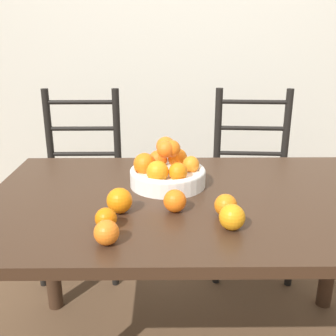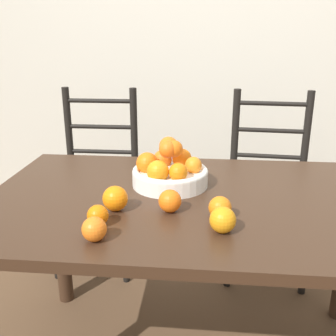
{
  "view_description": "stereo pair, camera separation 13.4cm",
  "coord_description": "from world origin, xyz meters",
  "px_view_note": "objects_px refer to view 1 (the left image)",
  "views": [
    {
      "loc": [
        -0.12,
        -1.25,
        1.26
      ],
      "look_at": [
        -0.11,
        0.02,
        0.83
      ],
      "focal_mm": 42.0,
      "sensor_mm": 36.0,
      "label": 1
    },
    {
      "loc": [
        0.01,
        -1.24,
        1.26
      ],
      "look_at": [
        -0.11,
        0.02,
        0.83
      ],
      "focal_mm": 42.0,
      "sensor_mm": 36.0,
      "label": 2
    }
  ],
  "objects_px": {
    "orange_loose_5": "(107,233)",
    "orange_loose_1": "(119,201)",
    "fruit_bowl": "(167,171)",
    "chair_right": "(252,186)",
    "orange_loose_2": "(106,218)",
    "orange_loose_4": "(226,205)",
    "chair_left": "(82,186)",
    "orange_loose_3": "(232,217)",
    "orange_loose_0": "(175,201)"
  },
  "relations": [
    {
      "from": "fruit_bowl",
      "to": "orange_loose_2",
      "type": "bearing_deg",
      "value": -117.3
    },
    {
      "from": "orange_loose_1",
      "to": "orange_loose_5",
      "type": "relative_size",
      "value": 1.18
    },
    {
      "from": "orange_loose_4",
      "to": "chair_right",
      "type": "distance_m",
      "value": 1.01
    },
    {
      "from": "orange_loose_0",
      "to": "orange_loose_3",
      "type": "distance_m",
      "value": 0.2
    },
    {
      "from": "orange_loose_0",
      "to": "orange_loose_1",
      "type": "distance_m",
      "value": 0.17
    },
    {
      "from": "orange_loose_0",
      "to": "orange_loose_1",
      "type": "bearing_deg",
      "value": -178.01
    },
    {
      "from": "orange_loose_2",
      "to": "orange_loose_4",
      "type": "bearing_deg",
      "value": 12.77
    },
    {
      "from": "fruit_bowl",
      "to": "chair_right",
      "type": "height_order",
      "value": "chair_right"
    },
    {
      "from": "orange_loose_2",
      "to": "chair_left",
      "type": "bearing_deg",
      "value": 106.07
    },
    {
      "from": "orange_loose_5",
      "to": "orange_loose_2",
      "type": "bearing_deg",
      "value": 99.06
    },
    {
      "from": "orange_loose_4",
      "to": "orange_loose_5",
      "type": "height_order",
      "value": "orange_loose_4"
    },
    {
      "from": "orange_loose_1",
      "to": "chair_right",
      "type": "relative_size",
      "value": 0.08
    },
    {
      "from": "fruit_bowl",
      "to": "orange_loose_1",
      "type": "xyz_separation_m",
      "value": [
        -0.15,
        -0.23,
        -0.02
      ]
    },
    {
      "from": "chair_right",
      "to": "fruit_bowl",
      "type": "bearing_deg",
      "value": -121.49
    },
    {
      "from": "orange_loose_5",
      "to": "chair_left",
      "type": "relative_size",
      "value": 0.07
    },
    {
      "from": "orange_loose_1",
      "to": "chair_right",
      "type": "distance_m",
      "value": 1.12
    },
    {
      "from": "orange_loose_4",
      "to": "orange_loose_0",
      "type": "bearing_deg",
      "value": 168.1
    },
    {
      "from": "chair_left",
      "to": "chair_right",
      "type": "height_order",
      "value": "same"
    },
    {
      "from": "chair_left",
      "to": "chair_right",
      "type": "relative_size",
      "value": 1.0
    },
    {
      "from": "orange_loose_2",
      "to": "orange_loose_4",
      "type": "height_order",
      "value": "orange_loose_4"
    },
    {
      "from": "orange_loose_3",
      "to": "orange_loose_5",
      "type": "distance_m",
      "value": 0.35
    },
    {
      "from": "orange_loose_4",
      "to": "chair_right",
      "type": "height_order",
      "value": "chair_right"
    },
    {
      "from": "fruit_bowl",
      "to": "orange_loose_1",
      "type": "relative_size",
      "value": 3.45
    },
    {
      "from": "orange_loose_4",
      "to": "chair_right",
      "type": "bearing_deg",
      "value": 72.13
    },
    {
      "from": "chair_left",
      "to": "orange_loose_5",
      "type": "bearing_deg",
      "value": -74.96
    },
    {
      "from": "orange_loose_0",
      "to": "orange_loose_3",
      "type": "relative_size",
      "value": 0.96
    },
    {
      "from": "fruit_bowl",
      "to": "chair_left",
      "type": "distance_m",
      "value": 0.86
    },
    {
      "from": "orange_loose_0",
      "to": "chair_right",
      "type": "distance_m",
      "value": 1.03
    },
    {
      "from": "orange_loose_1",
      "to": "orange_loose_3",
      "type": "xyz_separation_m",
      "value": [
        0.33,
        -0.11,
        -0.0
      ]
    },
    {
      "from": "orange_loose_1",
      "to": "chair_left",
      "type": "distance_m",
      "value": 0.99
    },
    {
      "from": "orange_loose_3",
      "to": "chair_left",
      "type": "xyz_separation_m",
      "value": [
        -0.64,
        1.0,
        -0.3
      ]
    },
    {
      "from": "fruit_bowl",
      "to": "chair_right",
      "type": "bearing_deg",
      "value": 54.18
    },
    {
      "from": "orange_loose_2",
      "to": "orange_loose_4",
      "type": "relative_size",
      "value": 0.9
    },
    {
      "from": "orange_loose_2",
      "to": "orange_loose_5",
      "type": "height_order",
      "value": "orange_loose_5"
    },
    {
      "from": "orange_loose_1",
      "to": "orange_loose_2",
      "type": "distance_m",
      "value": 0.11
    },
    {
      "from": "orange_loose_2",
      "to": "orange_loose_3",
      "type": "bearing_deg",
      "value": -1.16
    },
    {
      "from": "orange_loose_5",
      "to": "chair_left",
      "type": "height_order",
      "value": "chair_left"
    },
    {
      "from": "orange_loose_5",
      "to": "orange_loose_1",
      "type": "bearing_deg",
      "value": 86.01
    },
    {
      "from": "orange_loose_0",
      "to": "chair_right",
      "type": "height_order",
      "value": "chair_right"
    },
    {
      "from": "chair_left",
      "to": "chair_right",
      "type": "bearing_deg",
      "value": -0.48
    },
    {
      "from": "orange_loose_1",
      "to": "orange_loose_4",
      "type": "xyz_separation_m",
      "value": [
        0.33,
        -0.03,
        -0.01
      ]
    },
    {
      "from": "orange_loose_1",
      "to": "chair_left",
      "type": "bearing_deg",
      "value": 109.48
    },
    {
      "from": "orange_loose_1",
      "to": "chair_right",
      "type": "xyz_separation_m",
      "value": [
        0.62,
        0.89,
        -0.3
      ]
    },
    {
      "from": "orange_loose_4",
      "to": "orange_loose_2",
      "type": "bearing_deg",
      "value": -167.23
    },
    {
      "from": "fruit_bowl",
      "to": "orange_loose_1",
      "type": "distance_m",
      "value": 0.28
    },
    {
      "from": "fruit_bowl",
      "to": "orange_loose_2",
      "type": "distance_m",
      "value": 0.38
    },
    {
      "from": "orange_loose_1",
      "to": "orange_loose_3",
      "type": "bearing_deg",
      "value": -19.0
    },
    {
      "from": "orange_loose_0",
      "to": "orange_loose_2",
      "type": "bearing_deg",
      "value": -150.56
    },
    {
      "from": "orange_loose_1",
      "to": "orange_loose_4",
      "type": "relative_size",
      "value": 1.15
    },
    {
      "from": "orange_loose_1",
      "to": "chair_right",
      "type": "bearing_deg",
      "value": 55.08
    }
  ]
}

